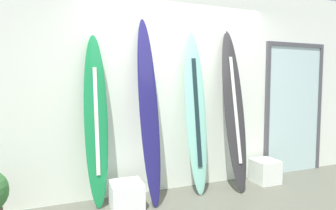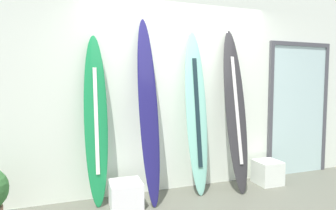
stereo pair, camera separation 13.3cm
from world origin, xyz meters
name	(u,v)px [view 1 (the left image)]	position (x,y,z in m)	size (l,w,h in m)	color
wall_back	(177,86)	(0.00, 1.30, 1.40)	(7.20, 0.20, 2.80)	silver
surfboard_emerald	(96,121)	(-1.15, 1.02, 1.00)	(0.28, 0.30, 2.00)	#177F42
surfboard_navy	(149,111)	(-0.54, 0.91, 1.11)	(0.24, 0.53, 2.24)	#1C1954
surfboard_seafoam	(196,113)	(0.12, 0.98, 1.05)	(0.30, 0.38, 2.12)	#7CC2AB
surfboard_charcoal	(234,109)	(0.67, 0.91, 1.08)	(0.32, 0.54, 2.17)	#2A292B
display_block_left	(265,171)	(1.22, 0.92, 0.16)	(0.35, 0.35, 0.33)	silver
display_block_center	(126,195)	(-0.84, 0.84, 0.15)	(0.38, 0.38, 0.29)	white
glass_door	(294,106)	(1.99, 1.18, 1.07)	(1.14, 0.06, 2.07)	silver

